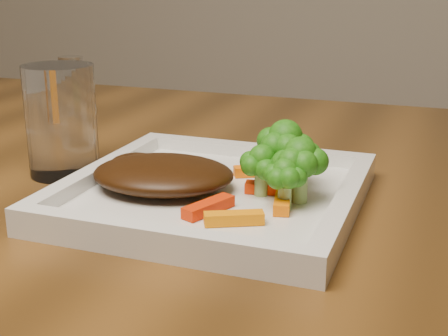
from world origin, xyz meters
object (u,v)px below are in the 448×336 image
(spice_shaker, at_px, (72,87))
(plate, at_px, (214,198))
(drinking_glass, at_px, (61,121))
(steak, at_px, (163,174))

(spice_shaker, bearing_deg, plate, -39.21)
(plate, height_order, drinking_glass, drinking_glass)
(plate, bearing_deg, spice_shaker, 140.79)
(plate, distance_m, steak, 0.05)
(steak, relative_size, drinking_glass, 1.15)
(spice_shaker, distance_m, drinking_glass, 0.28)
(steak, height_order, drinking_glass, drinking_glass)
(drinking_glass, bearing_deg, steak, -15.76)
(drinking_glass, bearing_deg, plate, -9.01)
(steak, relative_size, spice_shaker, 1.50)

